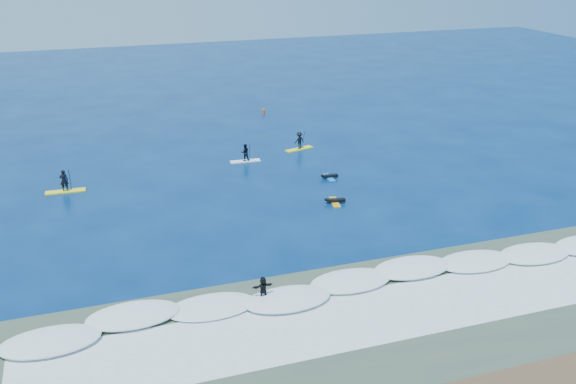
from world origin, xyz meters
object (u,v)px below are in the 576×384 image
object	(u,v)px
sup_paddler_right	(299,142)
marker_buoy	(263,111)
prone_paddler_near	(335,201)
prone_paddler_far	(329,177)
sup_paddler_center	(245,154)
sup_paddler_left	(65,184)
wave_surfer	(263,289)

from	to	relation	value
sup_paddler_right	marker_buoy	size ratio (longest dim) A/B	3.83
prone_paddler_near	prone_paddler_far	bearing A→B (deg)	-5.64
sup_paddler_center	sup_paddler_right	bearing A→B (deg)	20.36
sup_paddler_left	sup_paddler_center	size ratio (longest dim) A/B	1.13
sup_paddler_left	prone_paddler_far	size ratio (longest dim) A/B	1.61
sup_paddler_center	prone_paddler_far	distance (m)	8.17
sup_paddler_right	wave_surfer	bearing A→B (deg)	-129.73
sup_paddler_left	sup_paddler_right	bearing A→B (deg)	14.03
sup_paddler_center	sup_paddler_right	distance (m)	5.85
prone_paddler_far	marker_buoy	size ratio (longest dim) A/B	2.54
sup_paddler_center	prone_paddler_near	distance (m)	11.69
sup_paddler_left	marker_buoy	bearing A→B (deg)	41.99
sup_paddler_right	wave_surfer	world-z (taller)	sup_paddler_right
sup_paddler_left	sup_paddler_center	world-z (taller)	sup_paddler_left
sup_paddler_left	wave_surfer	xyz separation A→B (m)	(9.82, -20.05, 0.12)
sup_paddler_left	sup_paddler_right	distance (m)	20.90
prone_paddler_near	wave_surfer	distance (m)	14.51
prone_paddler_near	marker_buoy	distance (m)	25.96
prone_paddler_near	sup_paddler_left	bearing A→B (deg)	77.15
sup_paddler_center	prone_paddler_far	size ratio (longest dim) A/B	1.43
prone_paddler_far	wave_surfer	world-z (taller)	wave_surfer
sup_paddler_center	marker_buoy	bearing A→B (deg)	70.87
sup_paddler_center	sup_paddler_right	size ratio (longest dim) A/B	0.95
sup_paddler_center	prone_paddler_far	bearing A→B (deg)	-45.60
marker_buoy	wave_surfer	bearing A→B (deg)	-106.65
wave_surfer	prone_paddler_near	bearing A→B (deg)	48.55
sup_paddler_center	prone_paddler_near	xyz separation A→B (m)	(3.83, -11.04, -0.55)
sup_paddler_left	wave_surfer	world-z (taller)	sup_paddler_left
sup_paddler_center	prone_paddler_far	world-z (taller)	sup_paddler_center
sup_paddler_right	prone_paddler_near	world-z (taller)	sup_paddler_right
prone_paddler_near	sup_paddler_right	bearing A→B (deg)	3.96
sup_paddler_left	wave_surfer	bearing A→B (deg)	-61.37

